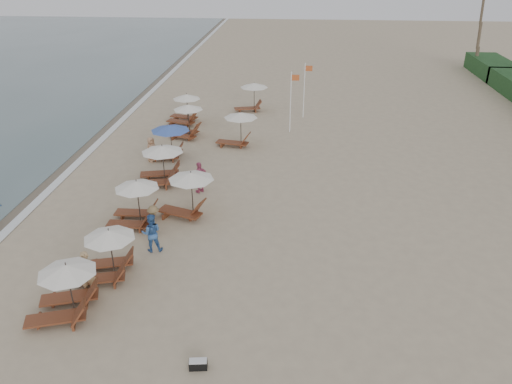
# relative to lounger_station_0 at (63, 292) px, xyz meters

# --- Properties ---
(ground) EXTENTS (160.00, 160.00, 0.00)m
(ground) POSITION_rel_lounger_station_0_xyz_m (5.90, 2.94, -0.97)
(ground) COLOR tan
(ground) RESTS_ON ground
(wet_sand_band) EXTENTS (3.20, 140.00, 0.01)m
(wet_sand_band) POSITION_rel_lounger_station_0_xyz_m (-6.60, 12.94, -0.96)
(wet_sand_band) COLOR #6B5E4C
(wet_sand_band) RESTS_ON ground
(foam_line) EXTENTS (0.50, 140.00, 0.02)m
(foam_line) POSITION_rel_lounger_station_0_xyz_m (-5.30, 12.94, -0.95)
(foam_line) COLOR white
(foam_line) RESTS_ON ground
(lounger_station_0) EXTENTS (2.62, 2.52, 2.13)m
(lounger_station_0) POSITION_rel_lounger_station_0_xyz_m (0.00, 0.00, 0.00)
(lounger_station_0) COLOR brown
(lounger_station_0) RESTS_ON ground
(lounger_station_1) EXTENTS (2.49, 2.26, 2.14)m
(lounger_station_1) POSITION_rel_lounger_station_0_xyz_m (0.70, 2.38, 0.04)
(lounger_station_1) COLOR brown
(lounger_station_1) RESTS_ON ground
(lounger_station_2) EXTENTS (2.54, 2.09, 2.24)m
(lounger_station_2) POSITION_rel_lounger_station_0_xyz_m (0.49, 6.64, 0.07)
(lounger_station_2) COLOR brown
(lounger_station_2) RESTS_ON ground
(lounger_station_3) EXTENTS (2.83, 2.50, 2.21)m
(lounger_station_3) POSITION_rel_lounger_station_0_xyz_m (0.48, 11.26, 0.06)
(lounger_station_3) COLOR brown
(lounger_station_3) RESTS_ON ground
(lounger_station_4) EXTENTS (2.57, 2.40, 2.15)m
(lounger_station_4) POSITION_rel_lounger_station_0_xyz_m (0.14, 14.97, 0.23)
(lounger_station_4) COLOR brown
(lounger_station_4) RESTS_ON ground
(lounger_station_5) EXTENTS (2.47, 2.37, 2.32)m
(lounger_station_5) POSITION_rel_lounger_station_0_xyz_m (0.40, 18.87, 0.12)
(lounger_station_5) COLOR brown
(lounger_station_5) RESTS_ON ground
(lounger_station_6) EXTENTS (2.65, 2.59, 2.20)m
(lounger_station_6) POSITION_rel_lounger_station_0_xyz_m (-0.40, 21.90, 0.00)
(lounger_station_6) COLOR brown
(lounger_station_6) RESTS_ON ground
(inland_station_0) EXTENTS (2.91, 2.31, 2.22)m
(inland_station_0) POSITION_rel_lounger_station_0_xyz_m (2.78, 7.61, 0.30)
(inland_station_0) COLOR brown
(inland_station_0) RESTS_ON ground
(inland_station_1) EXTENTS (2.85, 2.24, 2.22)m
(inland_station_1) POSITION_rel_lounger_station_0_xyz_m (4.11, 17.46, 0.33)
(inland_station_1) COLOR brown
(inland_station_1) RESTS_ON ground
(inland_station_2) EXTENTS (2.80, 2.24, 2.22)m
(inland_station_2) POSITION_rel_lounger_station_0_xyz_m (4.33, 25.40, 0.36)
(inland_station_2) COLOR brown
(inland_station_2) RESTS_ON ground
(beachgoer_near) EXTENTS (0.74, 0.57, 1.82)m
(beachgoer_near) POSITION_rel_lounger_station_0_xyz_m (0.37, 1.24, -0.05)
(beachgoer_near) COLOR tan
(beachgoer_near) RESTS_ON ground
(beachgoer_mid_a) EXTENTS (0.98, 0.84, 1.76)m
(beachgoer_mid_a) POSITION_rel_lounger_station_0_xyz_m (1.97, 4.39, -0.08)
(beachgoer_mid_a) COLOR #325B97
(beachgoer_mid_a) RESTS_ON ground
(beachgoer_mid_b) EXTENTS (1.02, 1.13, 1.52)m
(beachgoer_mid_b) POSITION_rel_lounger_station_0_xyz_m (1.74, 5.61, -0.20)
(beachgoer_mid_b) COLOR olive
(beachgoer_mid_b) RESTS_ON ground
(beachgoer_far_a) EXTENTS (1.02, 1.03, 1.74)m
(beachgoer_far_a) POSITION_rel_lounger_station_0_xyz_m (2.99, 10.27, -0.09)
(beachgoer_far_a) COLOR #B04669
(beachgoer_far_a) RESTS_ON ground
(beachgoer_far_b) EXTENTS (0.87, 0.91, 1.57)m
(beachgoer_far_b) POSITION_rel_lounger_station_0_xyz_m (-0.78, 14.32, -0.18)
(beachgoer_far_b) COLOR tan
(beachgoer_far_b) RESTS_ON ground
(duffel_bag) EXTENTS (0.60, 0.36, 0.32)m
(duffel_bag) POSITION_rel_lounger_station_0_xyz_m (5.20, -2.19, -0.80)
(duffel_bag) COLOR black
(duffel_bag) RESTS_ON ground
(flag_pole_near) EXTENTS (0.59, 0.08, 4.30)m
(flag_pole_near) POSITION_rel_lounger_station_0_xyz_m (7.60, 20.50, 1.43)
(flag_pole_near) COLOR silver
(flag_pole_near) RESTS_ON ground
(flag_pole_far) EXTENTS (0.60, 0.08, 4.19)m
(flag_pole_far) POSITION_rel_lounger_station_0_xyz_m (8.56, 24.03, 1.37)
(flag_pole_far) COLOR silver
(flag_pole_far) RESTS_ON ground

